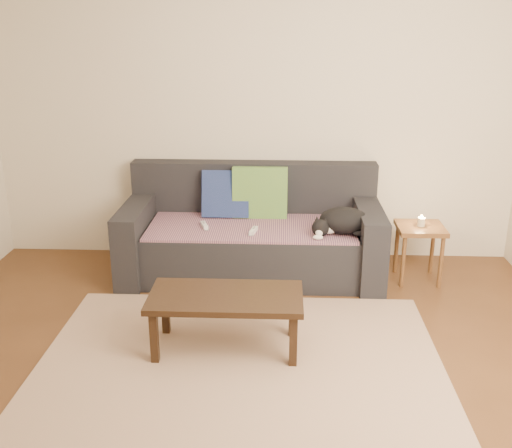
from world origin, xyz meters
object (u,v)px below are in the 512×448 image
Objects in this scene: sofa at (252,237)px; wii_remote_a at (204,225)px; cat at (342,221)px; side_table at (420,236)px; coffee_table at (226,302)px; wii_remote_b at (253,231)px.

wii_remote_a is at bearing -158.46° from sofa.
cat is 1.04× the size of side_table.
sofa is 4.38× the size of cat.
cat is at bearing -18.82° from sofa.
wii_remote_a reaches higher than coffee_table.
cat is at bearing -76.99° from wii_remote_b.
sofa is at bearing 17.26° from wii_remote_b.
wii_remote_a is at bearing -178.54° from side_table.
wii_remote_a is 1.74m from side_table.
wii_remote_b is at bearing -173.46° from side_table.
cat is 3.19× the size of wii_remote_b.
sofa is 2.17× the size of coffee_table.
sofa is at bearing -86.99° from wii_remote_a.
sofa is 0.43m from wii_remote_a.
wii_remote_b is (0.02, -0.26, 0.15)m from sofa.
coffee_table is (-0.10, -1.28, 0.03)m from sofa.
cat is 3.19× the size of wii_remote_a.
sofa reaches higher than side_table.
side_table is at bearing -107.07° from wii_remote_a.
wii_remote_b is at bearing 83.07° from coffee_table.
wii_remote_b is 0.16× the size of coffee_table.
wii_remote_a and wii_remote_b have the same top height.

